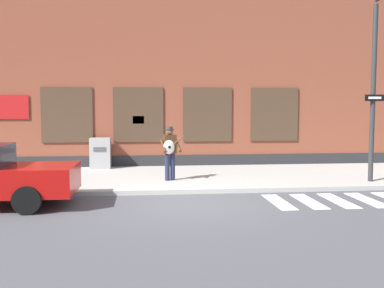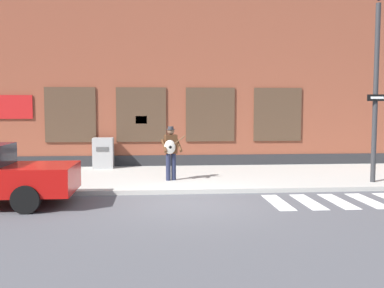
# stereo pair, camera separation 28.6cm
# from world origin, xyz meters

# --- Properties ---
(ground_plane) EXTENTS (160.00, 160.00, 0.00)m
(ground_plane) POSITION_xyz_m (0.00, 0.00, 0.00)
(ground_plane) COLOR #4C4C51
(sidewalk) EXTENTS (28.00, 5.25, 0.13)m
(sidewalk) POSITION_xyz_m (0.00, 3.82, 0.06)
(sidewalk) COLOR #ADAAA3
(sidewalk) RESTS_ON ground
(building_backdrop) EXTENTS (28.00, 4.06, 7.23)m
(building_backdrop) POSITION_xyz_m (-0.00, 8.44, 3.61)
(building_backdrop) COLOR brown
(building_backdrop) RESTS_ON ground
(crosswalk) EXTENTS (5.20, 1.90, 0.01)m
(crosswalk) POSITION_xyz_m (4.69, -0.10, 0.01)
(crosswalk) COLOR silver
(crosswalk) RESTS_ON ground
(busker) EXTENTS (0.77, 0.63, 1.71)m
(busker) POSITION_xyz_m (-0.34, 2.85, 1.10)
(busker) COLOR #1E233D
(busker) RESTS_ON sidewalk
(utility_box) EXTENTS (0.76, 0.61, 1.15)m
(utility_box) POSITION_xyz_m (-2.80, 5.99, 0.71)
(utility_box) COLOR #9E9E9E
(utility_box) RESTS_ON sidewalk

